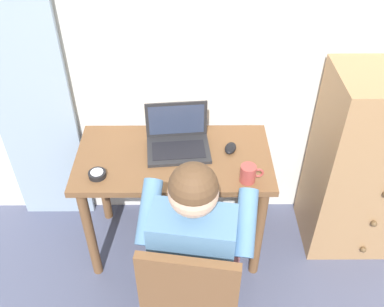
{
  "coord_description": "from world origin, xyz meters",
  "views": [
    {
      "loc": [
        -0.4,
        0.08,
        2.23
      ],
      "look_at": [
        -0.39,
        1.75,
        0.83
      ],
      "focal_mm": 40.12,
      "sensor_mm": 36.0,
      "label": 1
    }
  ],
  "objects_px": {
    "dresser": "(372,165)",
    "computer_mouse": "(230,148)",
    "person_seated": "(197,235)",
    "desk_clock": "(97,174)",
    "laptop": "(178,139)",
    "coffee_mug": "(249,174)",
    "chair": "(192,292)",
    "desk": "(174,173)"
  },
  "relations": [
    {
      "from": "dresser",
      "to": "computer_mouse",
      "type": "relative_size",
      "value": 11.84
    },
    {
      "from": "person_seated",
      "to": "desk_clock",
      "type": "height_order",
      "value": "person_seated"
    },
    {
      "from": "person_seated",
      "to": "laptop",
      "type": "relative_size",
      "value": 3.27
    },
    {
      "from": "laptop",
      "to": "coffee_mug",
      "type": "xyz_separation_m",
      "value": [
        0.36,
        -0.28,
        -0.0
      ]
    },
    {
      "from": "laptop",
      "to": "computer_mouse",
      "type": "bearing_deg",
      "value": -6.69
    },
    {
      "from": "chair",
      "to": "coffee_mug",
      "type": "bearing_deg",
      "value": 58.85
    },
    {
      "from": "desk",
      "to": "desk_clock",
      "type": "xyz_separation_m",
      "value": [
        -0.38,
        -0.16,
        0.14
      ]
    },
    {
      "from": "desk",
      "to": "dresser",
      "type": "bearing_deg",
      "value": 3.49
    },
    {
      "from": "chair",
      "to": "coffee_mug",
      "type": "xyz_separation_m",
      "value": [
        0.29,
        0.48,
        0.3
      ]
    },
    {
      "from": "desk",
      "to": "desk_clock",
      "type": "bearing_deg",
      "value": -157.35
    },
    {
      "from": "laptop",
      "to": "chair",
      "type": "bearing_deg",
      "value": -84.55
    },
    {
      "from": "person_seated",
      "to": "coffee_mug",
      "type": "relative_size",
      "value": 9.83
    },
    {
      "from": "desk",
      "to": "desk_clock",
      "type": "distance_m",
      "value": 0.44
    },
    {
      "from": "coffee_mug",
      "to": "dresser",
      "type": "bearing_deg",
      "value": 19.4
    },
    {
      "from": "laptop",
      "to": "desk",
      "type": "bearing_deg",
      "value": -106.02
    },
    {
      "from": "computer_mouse",
      "to": "desk_clock",
      "type": "xyz_separation_m",
      "value": [
        -0.7,
        -0.21,
        -0.0
      ]
    },
    {
      "from": "laptop",
      "to": "computer_mouse",
      "type": "xyz_separation_m",
      "value": [
        0.29,
        -0.03,
        -0.04
      ]
    },
    {
      "from": "person_seated",
      "to": "dresser",
      "type": "bearing_deg",
      "value": 28.91
    },
    {
      "from": "chair",
      "to": "desk_clock",
      "type": "height_order",
      "value": "chair"
    },
    {
      "from": "laptop",
      "to": "desk_clock",
      "type": "xyz_separation_m",
      "value": [
        -0.41,
        -0.24,
        -0.04
      ]
    },
    {
      "from": "desk",
      "to": "coffee_mug",
      "type": "distance_m",
      "value": 0.46
    },
    {
      "from": "computer_mouse",
      "to": "desk_clock",
      "type": "relative_size",
      "value": 1.11
    },
    {
      "from": "coffee_mug",
      "to": "desk_clock",
      "type": "bearing_deg",
      "value": 177.35
    },
    {
      "from": "chair",
      "to": "desk_clock",
      "type": "distance_m",
      "value": 0.75
    },
    {
      "from": "person_seated",
      "to": "laptop",
      "type": "height_order",
      "value": "person_seated"
    },
    {
      "from": "laptop",
      "to": "desk_clock",
      "type": "relative_size",
      "value": 4.01
    },
    {
      "from": "chair",
      "to": "person_seated",
      "type": "bearing_deg",
      "value": 82.34
    },
    {
      "from": "computer_mouse",
      "to": "laptop",
      "type": "bearing_deg",
      "value": -169.17
    },
    {
      "from": "desk_clock",
      "to": "chair",
      "type": "bearing_deg",
      "value": -46.87
    },
    {
      "from": "computer_mouse",
      "to": "coffee_mug",
      "type": "xyz_separation_m",
      "value": [
        0.07,
        -0.24,
        0.03
      ]
    },
    {
      "from": "computer_mouse",
      "to": "dresser",
      "type": "bearing_deg",
      "value": 19.17
    },
    {
      "from": "person_seated",
      "to": "computer_mouse",
      "type": "relative_size",
      "value": 11.8
    },
    {
      "from": "desk",
      "to": "dresser",
      "type": "relative_size",
      "value": 0.89
    },
    {
      "from": "desk",
      "to": "laptop",
      "type": "distance_m",
      "value": 0.19
    },
    {
      "from": "coffee_mug",
      "to": "chair",
      "type": "bearing_deg",
      "value": -121.15
    },
    {
      "from": "desk",
      "to": "laptop",
      "type": "bearing_deg",
      "value": 73.98
    },
    {
      "from": "chair",
      "to": "laptop",
      "type": "relative_size",
      "value": 2.39
    },
    {
      "from": "coffee_mug",
      "to": "person_seated",
      "type": "bearing_deg",
      "value": -131.66
    },
    {
      "from": "dresser",
      "to": "desk_clock",
      "type": "height_order",
      "value": "dresser"
    },
    {
      "from": "dresser",
      "to": "laptop",
      "type": "bearing_deg",
      "value": 179.48
    },
    {
      "from": "desk_clock",
      "to": "coffee_mug",
      "type": "xyz_separation_m",
      "value": [
        0.77,
        -0.04,
        0.03
      ]
    },
    {
      "from": "chair",
      "to": "desk_clock",
      "type": "xyz_separation_m",
      "value": [
        -0.48,
        0.51,
        0.26
      ]
    }
  ]
}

